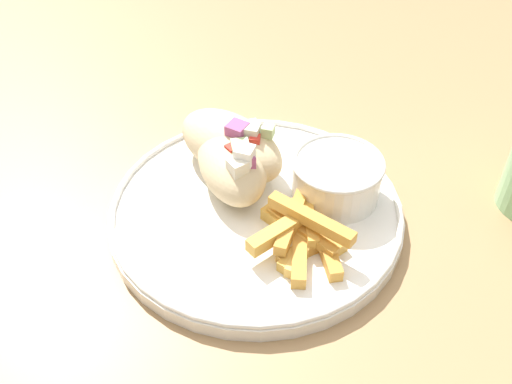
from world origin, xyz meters
The scene contains 6 objects.
table centered at (0.00, 0.00, 0.67)m, with size 1.45×1.45×0.73m.
plate centered at (-0.02, -0.04, 0.74)m, with size 0.28×0.28×0.02m.
pita_sandwich_near centered at (-0.06, -0.04, 0.77)m, with size 0.13×0.10×0.06m.
pita_sandwich_far centered at (-0.08, -0.02, 0.77)m, with size 0.14×0.09×0.06m.
fries_pile centered at (0.04, -0.03, 0.75)m, with size 0.10×0.09×0.03m.
sauce_ramekin centered at (0.01, 0.04, 0.76)m, with size 0.09×0.09×0.04m.
Camera 1 is at (0.31, -0.27, 1.13)m, focal length 42.00 mm.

